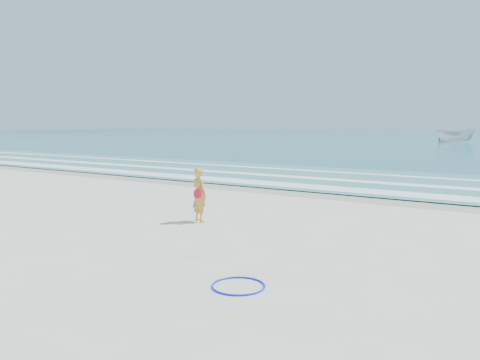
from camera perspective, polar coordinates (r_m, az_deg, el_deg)
The scene contains 9 objects.
ground at distance 10.99m, azimuth -12.27°, elevation -7.21°, with size 400.00×400.00×0.00m, color silver.
wet_sand at distance 18.32m, azimuth 8.25°, elevation -1.52°, with size 400.00×2.40×0.00m, color #B2A893.
shallow at distance 22.90m, azimuth 13.57°, elevation 0.13°, with size 400.00×10.00×0.01m, color #59B7AD.
foam_near at distance 19.49m, azimuth 9.87°, elevation -0.90°, with size 400.00×1.40×0.01m, color white.
foam_mid at distance 22.16m, azimuth 12.87°, elevation -0.05°, with size 400.00×0.90×0.01m, color white.
foam_far at distance 25.26m, azimuth 15.50°, elevation 0.70°, with size 400.00×0.60×0.01m, color white.
hoop at distance 7.81m, azimuth -0.20°, elevation -12.77°, with size 0.89×0.89×0.03m, color #0E1FFC.
boat at distance 74.49m, azimuth 24.78°, elevation 4.96°, with size 1.94×5.16×1.99m, color silver.
woman at distance 12.71m, azimuth -4.96°, elevation -1.80°, with size 0.63×0.53×1.47m.
Camera 1 is at (7.66, -7.43, 2.63)m, focal length 35.00 mm.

